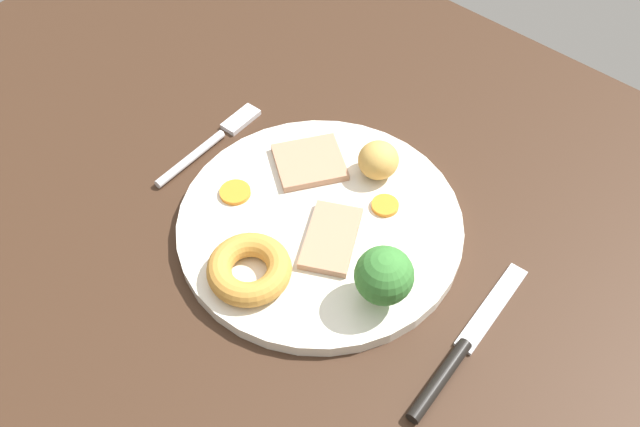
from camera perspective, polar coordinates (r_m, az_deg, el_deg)
The scene contains 11 objects.
dining_table at distance 66.74cm, azimuth 1.03°, elevation -5.05°, with size 120.00×84.00×3.60cm, color #382316.
dinner_plate at distance 67.12cm, azimuth 0.00°, elevation -0.91°, with size 27.53×27.53×1.40cm, color silver.
meat_slice_main at distance 64.78cm, azimuth 0.91°, elevation -2.01°, with size 7.76×4.54×0.80cm, color tan.
meat_slice_under at distance 70.96cm, azimuth -0.87°, elevation 4.24°, with size 6.75×6.17×0.80cm, color tan.
yorkshire_pudding at distance 62.17cm, azimuth -5.83°, elevation -4.56°, with size 7.65×7.65×2.27cm, color #C68938.
roast_potato_left at distance 69.34cm, azimuth 4.81°, elevation 4.39°, with size 4.12×4.07×3.81cm, color tan.
carrot_coin_front at distance 67.86cm, azimuth 5.05°, elevation 0.86°, with size 2.67×2.67×0.47cm, color orange.
carrot_coin_back at distance 68.99cm, azimuth -6.98°, elevation 1.74°, with size 3.08×3.08×0.46cm, color orange.
broccoli_floret at distance 58.85cm, azimuth 5.28°, elevation -5.12°, with size 5.13×5.13×6.12cm.
fork at distance 75.72cm, azimuth -9.02°, elevation 5.72°, with size 2.22×15.30×0.90cm.
knife at distance 61.20cm, azimuth 11.42°, elevation -11.06°, with size 2.79×18.56×1.20cm.
Camera 1 is at (23.68, -28.43, 57.34)cm, focal length 38.99 mm.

